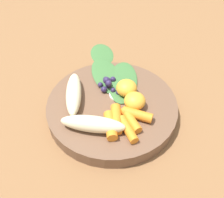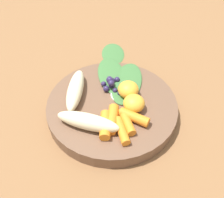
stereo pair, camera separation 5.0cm
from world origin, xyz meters
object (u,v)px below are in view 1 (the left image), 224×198
kale_leaf_stray (102,53)px  orange_segment_near (127,88)px  bowl (112,107)px  banana_peeled_right (74,93)px  banana_peeled_left (93,124)px

kale_leaf_stray → orange_segment_near: bearing=-173.7°
bowl → banana_peeled_right: bearing=-36.1°
banana_peeled_left → banana_peeled_right: same height
orange_segment_near → kale_leaf_stray: 0.19m
banana_peeled_right → bowl: bearing=78.0°
orange_segment_near → kale_leaf_stray: size_ratio=0.44×
banana_peeled_right → orange_segment_near: bearing=94.0°
banana_peeled_right → orange_segment_near: (-0.10, 0.04, 0.00)m
bowl → banana_peeled_left: bearing=34.9°
banana_peeled_right → kale_leaf_stray: bearing=161.4°
bowl → orange_segment_near: bearing=-167.4°
bowl → banana_peeled_left: (0.06, 0.04, 0.03)m
banana_peeled_left → banana_peeled_right: size_ratio=1.00×
banana_peeled_right → kale_leaf_stray: (-0.13, -0.14, -0.04)m
bowl → kale_leaf_stray: bowl is taller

